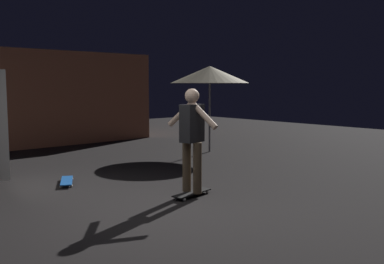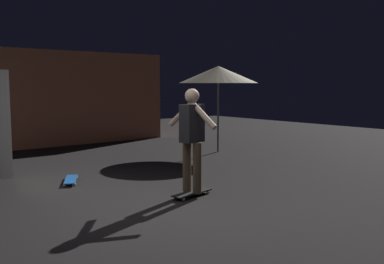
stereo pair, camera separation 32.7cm
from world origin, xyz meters
name	(u,v)px [view 1 (the left image)]	position (x,y,z in m)	size (l,w,h in m)	color
ground_plane	(145,214)	(0.00, 0.00, 0.00)	(28.00, 28.00, 0.00)	black
patio_umbrella	(210,75)	(4.64, 3.51, 2.07)	(2.10, 2.10, 2.30)	slate
skateboard_ridden	(192,193)	(1.13, 0.28, 0.06)	(0.80, 0.33, 0.07)	black
skateboard_spare	(67,181)	(0.02, 2.47, 0.06)	(0.54, 0.78, 0.07)	#1959B2
skater	(192,133)	(1.13, 0.28, 1.04)	(0.41, 0.98, 1.67)	brown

